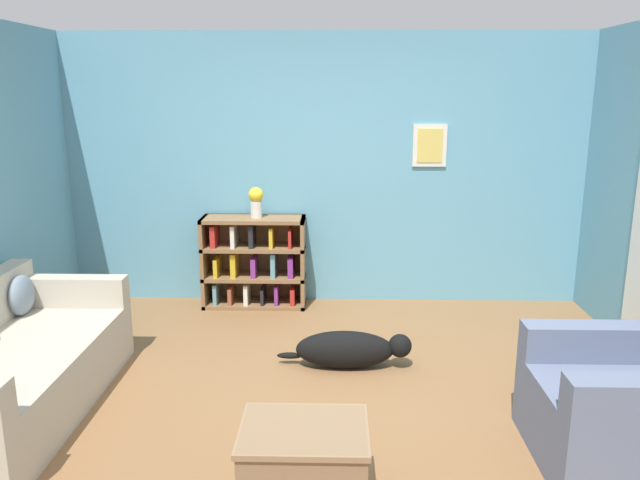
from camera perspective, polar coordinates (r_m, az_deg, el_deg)
name	(u,v)px	position (r m, az deg, el deg)	size (l,w,h in m)	color
ground_plane	(318,406)	(4.33, -0.14, -14.91)	(14.00, 14.00, 0.00)	brown
wall_back	(325,170)	(6.10, 0.46, 6.38)	(5.60, 0.13, 2.60)	#609EB7
couch	(6,371)	(4.60, -26.77, -10.62)	(0.91, 1.94, 0.78)	#B7AD99
bookshelf	(254,262)	(6.10, -6.05, -2.05)	(0.99, 0.35, 0.88)	olive
coffee_table	(304,467)	(3.30, -1.47, -20.01)	(0.63, 0.49, 0.46)	#846647
dog	(349,349)	(4.81, 2.70, -9.94)	(1.03, 0.26, 0.29)	black
vase	(256,201)	(5.94, -5.86, 3.61)	(0.14, 0.14, 0.29)	silver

